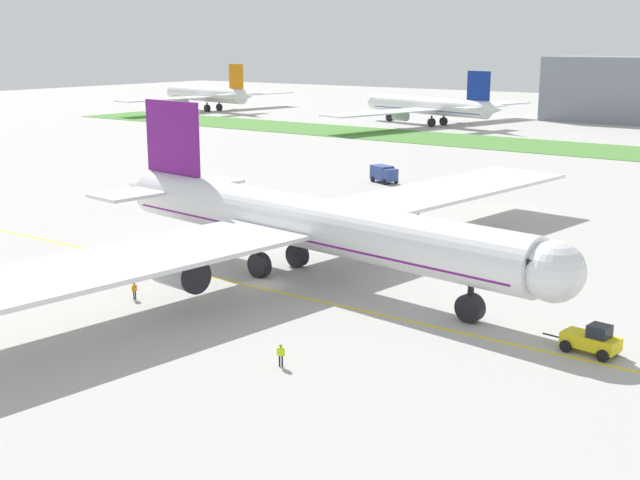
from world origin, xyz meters
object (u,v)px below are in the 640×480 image
at_px(ground_crew_wingwalker_port, 134,289).
at_px(service_truck_baggage_loader, 384,173).
at_px(ground_crew_wingwalker_starboard, 281,353).
at_px(parked_airliner_far_left, 209,95).
at_px(ground_crew_marshaller_front, 231,244).
at_px(airliner_foreground, 300,222).
at_px(parked_airliner_far_centre, 431,107).
at_px(pushback_tug, 592,340).

height_order(ground_crew_wingwalker_port, service_truck_baggage_loader, service_truck_baggage_loader).
xyz_separation_m(ground_crew_wingwalker_starboard, parked_airliner_far_left, (-158.02, 158.11, 4.18)).
xyz_separation_m(ground_crew_marshaller_front, parked_airliner_far_left, (-133.20, 135.93, 4.20)).
distance_m(airliner_foreground, service_truck_baggage_loader, 56.99).
bearing_deg(parked_airliner_far_left, parked_airliner_far_centre, 0.32).
relative_size(service_truck_baggage_loader, parked_airliner_far_centre, 0.07).
bearing_deg(pushback_tug, ground_crew_wingwalker_port, -163.58).
relative_size(parked_airliner_far_left, parked_airliner_far_centre, 0.90).
height_order(ground_crew_marshaller_front, ground_crew_wingwalker_starboard, ground_crew_wingwalker_starboard).
distance_m(airliner_foreground, ground_crew_wingwalker_port, 16.74).
xyz_separation_m(ground_crew_wingwalker_port, ground_crew_wingwalker_starboard, (20.24, -4.53, 0.06)).
relative_size(pushback_tug, parked_airliner_far_centre, 0.08).
distance_m(ground_crew_marshaller_front, ground_crew_wingwalker_starboard, 33.28).
distance_m(airliner_foreground, parked_airliner_far_left, 201.09).
distance_m(pushback_tug, ground_crew_marshaller_front, 42.03).
height_order(ground_crew_marshaller_front, parked_airliner_far_centre, parked_airliner_far_centre).
bearing_deg(airliner_foreground, parked_airliner_far_centre, 114.30).
bearing_deg(parked_airliner_far_left, pushback_tug, -39.25).
xyz_separation_m(ground_crew_wingwalker_starboard, service_truck_baggage_loader, (-35.97, 70.87, 0.50)).
height_order(ground_crew_wingwalker_starboard, parked_airliner_far_left, parked_airliner_far_left).
xyz_separation_m(airliner_foreground, ground_crew_wingwalker_starboard, (12.92, -18.90, -4.42)).
bearing_deg(ground_crew_wingwalker_starboard, service_truck_baggage_loader, 116.91).
xyz_separation_m(ground_crew_marshaller_front, parked_airliner_far_centre, (-51.17, 136.39, 4.06)).
relative_size(airliner_foreground, ground_crew_marshaller_front, 57.31).
xyz_separation_m(parked_airliner_far_left, parked_airliner_far_centre, (82.03, 0.46, -0.14)).
height_order(airliner_foreground, ground_crew_marshaller_front, airliner_foreground).
height_order(ground_crew_wingwalker_port, ground_crew_wingwalker_starboard, ground_crew_wingwalker_starboard).
height_order(ground_crew_marshaller_front, parked_airliner_far_left, parked_airliner_far_left).
bearing_deg(pushback_tug, ground_crew_wingwalker_starboard, -137.26).
distance_m(service_truck_baggage_loader, parked_airliner_far_left, 150.07).
bearing_deg(parked_airliner_far_centre, service_truck_baggage_loader, -65.48).
height_order(ground_crew_wingwalker_port, ground_crew_marshaller_front, ground_crew_marshaller_front).
xyz_separation_m(pushback_tug, ground_crew_marshaller_front, (-41.48, 6.78, -0.06)).
distance_m(airliner_foreground, pushback_tug, 30.11).
distance_m(ground_crew_marshaller_front, parked_airliner_far_centre, 145.73).
bearing_deg(parked_airliner_far_centre, ground_crew_wingwalker_starboard, -64.40).
bearing_deg(ground_crew_marshaller_front, parked_airliner_far_left, 134.42).
distance_m(pushback_tug, ground_crew_wingwalker_port, 38.47).
xyz_separation_m(pushback_tug, service_truck_baggage_loader, (-52.64, 55.47, 0.46)).
bearing_deg(ground_crew_wingwalker_port, ground_crew_wingwalker_starboard, -12.60).
xyz_separation_m(ground_crew_wingwalker_port, parked_airliner_far_centre, (-55.75, 154.04, 4.10)).
distance_m(ground_crew_wingwalker_port, parked_airliner_far_centre, 163.87).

